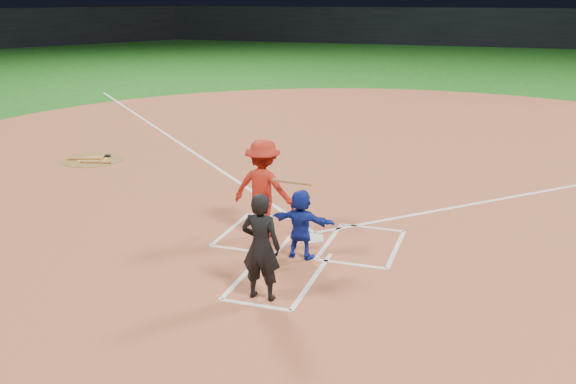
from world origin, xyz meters
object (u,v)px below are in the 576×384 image
(on_deck_circle, at_px, (93,160))
(umpire, at_px, (261,247))
(home_plate, at_px, (310,238))
(catcher, at_px, (301,224))
(batter_at_plate, at_px, (263,189))

(on_deck_circle, height_order, umpire, umpire)
(home_plate, distance_m, catcher, 1.08)
(on_deck_circle, bearing_deg, catcher, -32.08)
(on_deck_circle, relative_size, batter_at_plate, 0.93)
(umpire, bearing_deg, on_deck_circle, -39.71)
(home_plate, distance_m, umpire, 2.67)
(on_deck_circle, distance_m, catcher, 8.75)
(umpire, bearing_deg, home_plate, -88.95)
(batter_at_plate, bearing_deg, home_plate, 7.43)
(catcher, distance_m, batter_at_plate, 1.28)
(home_plate, distance_m, on_deck_circle, 8.20)
(home_plate, bearing_deg, batter_at_plate, 7.43)
(batter_at_plate, bearing_deg, umpire, -70.18)
(batter_at_plate, bearing_deg, catcher, -38.86)
(catcher, bearing_deg, home_plate, -79.91)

